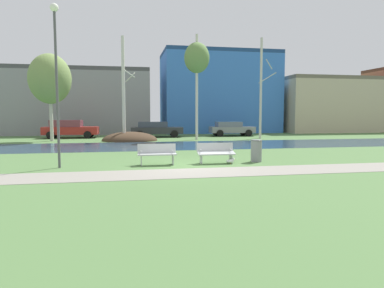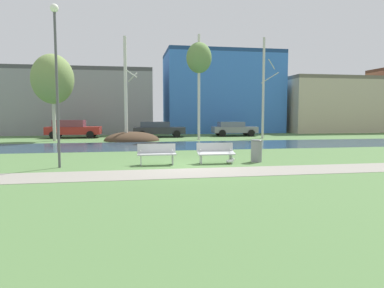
% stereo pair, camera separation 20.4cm
% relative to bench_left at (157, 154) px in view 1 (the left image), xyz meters
% --- Properties ---
extents(ground_plane, '(120.00, 120.00, 0.00)m').
position_rel_bench_left_xyz_m(ground_plane, '(1.26, 9.45, -0.47)').
color(ground_plane, '#4C703D').
extents(paved_path_strip, '(60.00, 2.02, 0.01)m').
position_rel_bench_left_xyz_m(paved_path_strip, '(1.26, -2.24, -0.47)').
color(paved_path_strip, gray).
rests_on(paved_path_strip, ground).
extents(river_band, '(80.00, 6.37, 0.01)m').
position_rel_bench_left_xyz_m(river_band, '(1.26, 8.55, -0.47)').
color(river_band, '#284256').
rests_on(river_band, ground).
extents(soil_mound, '(4.34, 3.47, 1.42)m').
position_rel_bench_left_xyz_m(soil_mound, '(-1.00, 13.30, -0.47)').
color(soil_mound, '#423021').
rests_on(soil_mound, ground).
extents(bench_left, '(1.61, 0.61, 0.87)m').
position_rel_bench_left_xyz_m(bench_left, '(0.00, 0.00, 0.00)').
color(bench_left, '#B2B5B7').
rests_on(bench_left, ground).
extents(bench_right, '(1.61, 0.61, 0.87)m').
position_rel_bench_left_xyz_m(bench_right, '(2.52, 0.00, 0.00)').
color(bench_right, '#B2B5B7').
rests_on(bench_right, ground).
extents(trash_bin, '(0.51, 0.51, 0.98)m').
position_rel_bench_left_xyz_m(trash_bin, '(4.40, 0.11, 0.04)').
color(trash_bin, gray).
rests_on(trash_bin, ground).
extents(seagull, '(0.41, 0.15, 0.25)m').
position_rel_bench_left_xyz_m(seagull, '(3.09, -0.33, -0.34)').
color(seagull, white).
rests_on(seagull, ground).
extents(streetlamp, '(0.32, 0.32, 6.30)m').
position_rel_bench_left_xyz_m(streetlamp, '(-3.85, -0.08, 3.64)').
color(streetlamp, '#4C4C51').
rests_on(streetlamp, ground).
extents(birch_far_left, '(3.17, 3.17, 6.68)m').
position_rel_bench_left_xyz_m(birch_far_left, '(-6.93, 13.97, 4.29)').
color(birch_far_left, '#BCB7A8').
rests_on(birch_far_left, ground).
extents(birch_left, '(1.03, 1.78, 7.98)m').
position_rel_bench_left_xyz_m(birch_left, '(-1.40, 12.86, 3.56)').
color(birch_left, beige).
rests_on(birch_left, ground).
extents(birch_center_left, '(2.03, 2.03, 8.44)m').
position_rel_bench_left_xyz_m(birch_center_left, '(4.39, 13.26, 6.02)').
color(birch_center_left, beige).
rests_on(birch_center_left, ground).
extents(birch_center, '(1.41, 2.26, 8.50)m').
position_rel_bench_left_xyz_m(birch_center, '(10.09, 13.76, 3.84)').
color(birch_center, beige).
rests_on(birch_center, ground).
extents(parked_van_nearest_red, '(4.69, 2.14, 1.57)m').
position_rel_bench_left_xyz_m(parked_van_nearest_red, '(-6.12, 17.31, 0.35)').
color(parked_van_nearest_red, maroon).
rests_on(parked_van_nearest_red, ground).
extents(parked_sedan_second_dark, '(4.71, 2.21, 1.39)m').
position_rel_bench_left_xyz_m(parked_sedan_second_dark, '(1.36, 17.09, 0.28)').
color(parked_sedan_second_dark, '#282B30').
rests_on(parked_sedan_second_dark, ground).
extents(parked_hatch_third_grey, '(4.24, 2.22, 1.35)m').
position_rel_bench_left_xyz_m(parked_hatch_third_grey, '(8.55, 17.33, 0.26)').
color(parked_hatch_third_grey, slate).
rests_on(parked_hatch_third_grey, ground).
extents(building_grey_warehouse, '(15.26, 7.20, 6.75)m').
position_rel_bench_left_xyz_m(building_grey_warehouse, '(-6.49, 24.43, 2.90)').
color(building_grey_warehouse, gray).
rests_on(building_grey_warehouse, ground).
extents(building_blue_store, '(12.81, 7.20, 9.02)m').
position_rel_bench_left_xyz_m(building_blue_store, '(9.26, 24.60, 4.04)').
color(building_blue_store, '#3870C6').
rests_on(building_blue_store, ground).
extents(building_beige_block, '(13.63, 7.48, 6.26)m').
position_rel_bench_left_xyz_m(building_beige_block, '(23.10, 23.30, 2.66)').
color(building_beige_block, '#BCAD8E').
rests_on(building_beige_block, ground).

